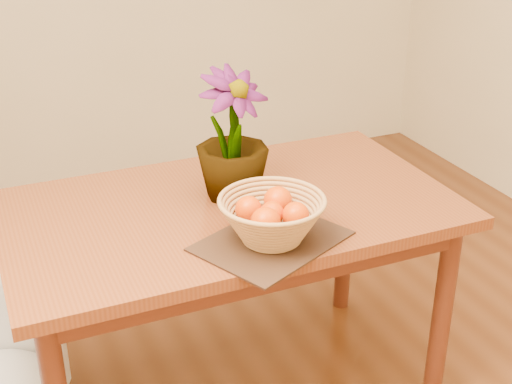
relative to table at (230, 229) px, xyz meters
name	(u,v)px	position (x,y,z in m)	size (l,w,h in m)	color
table	(230,229)	(0.00, 0.00, 0.00)	(1.40, 0.80, 0.75)	brown
placemat	(272,241)	(0.02, -0.27, 0.09)	(0.40, 0.30, 0.01)	#382414
wicker_basket	(272,221)	(0.02, -0.27, 0.15)	(0.30, 0.30, 0.12)	tan
orange_pile	(272,212)	(0.02, -0.27, 0.18)	(0.18, 0.19, 0.08)	#E34503
potted_plant	(232,136)	(0.03, 0.05, 0.29)	(0.23, 0.23, 0.41)	#194614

